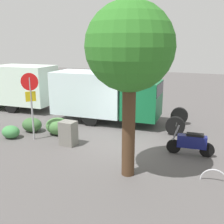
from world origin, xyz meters
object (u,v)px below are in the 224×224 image
at_px(street_tree, 130,49).
at_px(utility_cabinet, 68,133).
at_px(box_truck_far, 13,85).
at_px(box_truck_near, 107,94).
at_px(stop_sign, 31,96).
at_px(bike_rack_hoop, 214,181).
at_px(motorcycle, 191,142).

xyz_separation_m(street_tree, utility_cabinet, (3.24, -1.46, -3.54)).
distance_m(box_truck_far, utility_cabinet, 8.02).
bearing_deg(box_truck_far, street_tree, 147.09).
height_order(box_truck_far, street_tree, street_tree).
distance_m(box_truck_near, utility_cabinet, 3.89).
bearing_deg(street_tree, stop_sign, -15.33).
xyz_separation_m(box_truck_near, stop_sign, (1.90, 3.83, 0.46)).
bearing_deg(utility_cabinet, street_tree, 155.73).
height_order(box_truck_near, bike_rack_hoop, box_truck_near).
height_order(utility_cabinet, bike_rack_hoop, utility_cabinet).
distance_m(box_truck_near, stop_sign, 4.30).
bearing_deg(street_tree, box_truck_near, -58.98).
height_order(box_truck_far, utility_cabinet, box_truck_far).
xyz_separation_m(motorcycle, stop_sign, (6.75, 1.05, 1.49)).
bearing_deg(stop_sign, motorcycle, -171.13).
bearing_deg(motorcycle, utility_cabinet, 4.91).
distance_m(motorcycle, utility_cabinet, 5.05).
bearing_deg(stop_sign, box_truck_far, -39.71).
bearing_deg(utility_cabinet, bike_rack_hoop, 171.91).
xyz_separation_m(box_truck_far, stop_sign, (-5.02, 4.17, 0.42)).
bearing_deg(box_truck_near, street_tree, -62.92).
relative_size(utility_cabinet, bike_rack_hoop, 1.23).
bearing_deg(box_truck_far, box_truck_near, 173.17).
relative_size(box_truck_near, box_truck_far, 1.05).
xyz_separation_m(stop_sign, bike_rack_hoop, (-7.70, 0.76, -2.01)).
xyz_separation_m(motorcycle, bike_rack_hoop, (-0.95, 1.81, -0.52)).
distance_m(box_truck_near, street_tree, 6.58).
distance_m(motorcycle, street_tree, 4.63).
bearing_deg(box_truck_far, bike_rack_hoop, 154.81).
bearing_deg(stop_sign, street_tree, 164.67).
distance_m(box_truck_far, bike_rack_hoop, 13.74).
relative_size(box_truck_far, stop_sign, 2.32).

